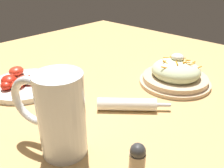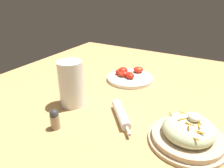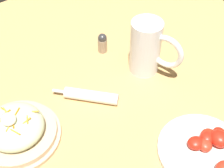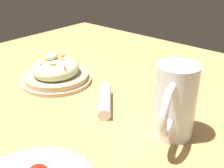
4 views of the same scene
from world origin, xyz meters
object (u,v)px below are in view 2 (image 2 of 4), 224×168
Objects in this scene: napkin_roll at (121,114)px; tomato_plate at (129,76)px; salad_plate at (188,133)px; salt_shaker at (55,119)px; beer_mug at (72,85)px.

napkin_roll is 0.71× the size of tomato_plate.
tomato_plate is (-0.32, -0.34, -0.02)m from salad_plate.
salt_shaker is (0.14, -0.37, 0.00)m from salad_plate.
napkin_roll is 0.21m from salt_shaker.
napkin_roll is at bearing 21.10° from tomato_plate.
salad_plate is at bearing 46.49° from tomato_plate.
beer_mug is at bearing -15.21° from tomato_plate.
salt_shaker reaches higher than napkin_roll.
salad_plate is 0.42m from beer_mug.
tomato_plate is 0.46m from salt_shaker.
napkin_roll is at bearing -92.72° from salad_plate.
salt_shaker reaches higher than tomato_plate.
tomato_plate is 3.23× the size of salt_shaker.
napkin_roll is at bearing 134.24° from salt_shaker.
napkin_roll is at bearing 90.19° from beer_mug.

